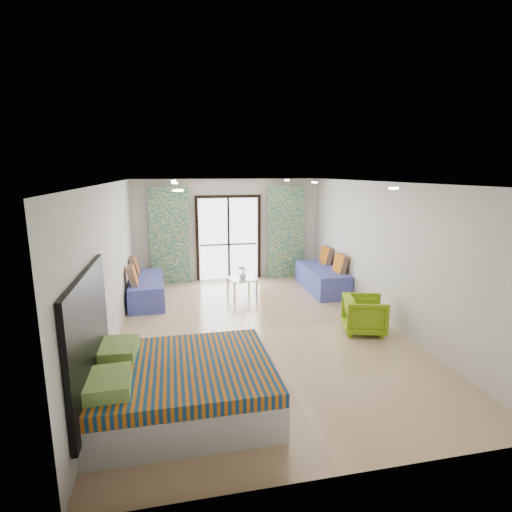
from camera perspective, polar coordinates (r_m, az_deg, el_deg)
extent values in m
cube|color=black|center=(10.68, -4.02, 8.48)|extent=(1.76, 0.08, 0.08)
cube|color=black|center=(10.72, -8.38, 2.26)|extent=(0.08, 0.08, 2.20)
cube|color=black|center=(10.95, 0.43, 2.59)|extent=(0.08, 0.08, 2.20)
cube|color=black|center=(10.80, -3.93, 2.43)|extent=(0.05, 0.06, 2.20)
cube|color=#595451|center=(10.85, -3.94, 1.67)|extent=(1.52, 0.03, 0.04)
cube|color=white|center=(10.54, -12.21, 2.77)|extent=(1.00, 0.10, 2.50)
cube|color=white|center=(10.97, 4.22, 3.37)|extent=(1.00, 0.10, 2.50)
cylinder|color=#FFE0B2|center=(4.85, -11.06, 9.19)|extent=(0.12, 0.12, 0.02)
cylinder|color=#FFE0B2|center=(5.64, 19.07, 9.13)|extent=(0.12, 0.12, 0.02)
cylinder|color=#FFE0B2|center=(7.84, -11.53, 10.16)|extent=(0.12, 0.12, 0.02)
cylinder|color=#FFE0B2|center=(8.36, 8.35, 10.37)|extent=(0.12, 0.12, 0.02)
cylinder|color=#FFE0B2|center=(9.84, -11.69, 10.47)|extent=(0.12, 0.12, 0.02)
cylinder|color=#FFE0B2|center=(10.26, 4.42, 10.73)|extent=(0.12, 0.12, 0.02)
cube|color=black|center=(4.98, -22.70, -10.64)|extent=(0.06, 2.10, 1.50)
cube|color=silver|center=(6.14, -20.72, -6.23)|extent=(0.02, 0.10, 0.10)
cube|color=silver|center=(5.25, -10.44, -18.73)|extent=(2.21, 1.77, 0.44)
cube|color=navy|center=(5.11, -10.57, -15.80)|extent=(2.19, 1.80, 0.17)
cube|color=teal|center=(4.72, -20.60, -16.66)|extent=(0.53, 0.63, 0.15)
cube|color=teal|center=(5.47, -19.32, -12.50)|extent=(0.54, 0.64, 0.15)
cube|color=#464DA6|center=(9.41, -15.28, -4.97)|extent=(0.81, 1.95, 0.43)
cube|color=#464DA6|center=(9.33, -15.37, -3.40)|extent=(0.80, 1.91, 0.11)
cube|color=navy|center=(8.85, -17.24, -2.70)|extent=(0.23, 0.49, 0.44)
cube|color=navy|center=(9.72, -16.98, -1.39)|extent=(0.23, 0.49, 0.44)
cube|color=#464DA6|center=(10.07, 9.35, -3.52)|extent=(0.82, 2.03, 0.45)
cube|color=#464DA6|center=(10.00, 9.41, -1.98)|extent=(0.81, 1.99, 0.11)
cube|color=navy|center=(9.62, 11.98, -1.07)|extent=(0.23, 0.51, 0.46)
cube|color=navy|center=(10.47, 10.01, 0.06)|extent=(0.23, 0.51, 0.46)
cylinder|color=silver|center=(9.20, -3.07, -5.02)|extent=(0.06, 0.06, 0.40)
cylinder|color=silver|center=(9.37, 0.09, -4.68)|extent=(0.06, 0.06, 0.40)
cylinder|color=silver|center=(9.69, -4.06, -4.14)|extent=(0.06, 0.06, 0.40)
cylinder|color=silver|center=(9.86, -1.05, -3.84)|extent=(0.06, 0.06, 0.40)
cube|color=#8CA59E|center=(9.47, -2.03, -3.25)|extent=(0.71, 0.71, 0.02)
sphere|color=white|center=(9.43, -1.76, -1.93)|extent=(0.07, 0.07, 0.07)
sphere|color=white|center=(9.46, -2.14, -1.77)|extent=(0.07, 0.07, 0.07)
sphere|color=white|center=(9.39, -2.33, -1.74)|extent=(0.07, 0.07, 0.07)
sphere|color=white|center=(9.35, -1.95, -1.67)|extent=(0.07, 0.07, 0.07)
imported|color=white|center=(9.43, -1.91, -2.70)|extent=(0.22, 0.22, 0.17)
imported|color=#7EAB16|center=(7.59, 15.26, -7.86)|extent=(0.84, 0.87, 0.74)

